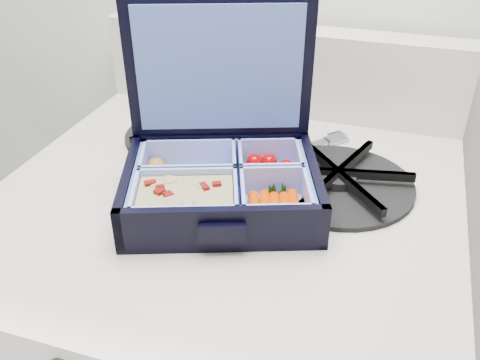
% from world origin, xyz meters
% --- Properties ---
extents(bento_box, '(0.26, 0.24, 0.05)m').
position_xyz_m(bento_box, '(0.63, 1.66, 0.86)').
color(bento_box, black).
rests_on(bento_box, stove).
extents(burner_grate, '(0.22, 0.22, 0.03)m').
position_xyz_m(burner_grate, '(0.75, 1.75, 0.84)').
color(burner_grate, black).
rests_on(burner_grate, stove).
extents(burner_grate_rear, '(0.19, 0.19, 0.02)m').
position_xyz_m(burner_grate_rear, '(0.52, 1.81, 0.84)').
color(burner_grate_rear, black).
rests_on(burner_grate_rear, stove).
extents(fork, '(0.15, 0.15, 0.01)m').
position_xyz_m(fork, '(0.67, 1.80, 0.83)').
color(fork, '#9697AC').
rests_on(fork, stove).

